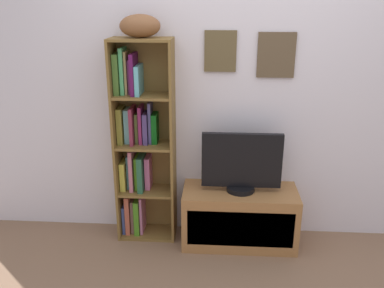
{
  "coord_description": "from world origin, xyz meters",
  "views": [
    {
      "loc": [
        -0.09,
        -2.03,
        1.9
      ],
      "look_at": [
        -0.28,
        0.85,
        0.86
      ],
      "focal_mm": 38.27,
      "sensor_mm": 36.0,
      "label": 1
    }
  ],
  "objects": [
    {
      "name": "football",
      "position": [
        -0.66,
        0.97,
        1.71
      ],
      "size": [
        0.31,
        0.2,
        0.17
      ],
      "primitive_type": "ellipsoid",
      "rotation": [
        0.0,
        0.0,
        0.14
      ],
      "color": "brown",
      "rests_on": "bookshelf"
    },
    {
      "name": "bookshelf",
      "position": [
        -0.71,
        1.0,
        0.79
      ],
      "size": [
        0.47,
        0.26,
        1.63
      ],
      "color": "brown",
      "rests_on": "ground"
    },
    {
      "name": "tv_stand",
      "position": [
        0.1,
        0.9,
        0.23
      ],
      "size": [
        0.91,
        0.4,
        0.46
      ],
      "color": "#9E693B",
      "rests_on": "ground"
    },
    {
      "name": "back_wall",
      "position": [
        0.0,
        1.13,
        1.21
      ],
      "size": [
        4.8,
        0.08,
        2.42
      ],
      "color": "silver",
      "rests_on": "ground"
    },
    {
      "name": "television",
      "position": [
        0.1,
        0.9,
        0.69
      ],
      "size": [
        0.62,
        0.22,
        0.47
      ],
      "color": "black",
      "rests_on": "tv_stand"
    }
  ]
}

